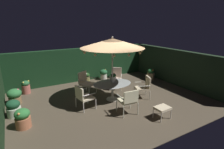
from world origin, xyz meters
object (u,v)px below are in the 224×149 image
at_px(potted_plant_left_far, 15,96).
at_px(potted_plant_back_center, 23,118).
at_px(patio_chair_north, 85,81).
at_px(patio_chair_south, 116,77).
at_px(patio_chair_southeast, 144,86).
at_px(potted_plant_front_corner, 14,108).
at_px(patio_umbrella, 112,43).
at_px(ottoman_footrest, 162,108).
at_px(potted_plant_back_left, 116,72).
at_px(potted_plant_back_right, 151,74).
at_px(potted_plant_right_far, 26,87).
at_px(potted_plant_right_near, 86,77).
at_px(centerpiece_planter, 113,77).
at_px(patio_dining_table, 112,86).
at_px(patio_chair_northeast, 83,96).
at_px(potted_plant_left_near, 104,74).
at_px(patio_chair_east, 129,100).

height_order(potted_plant_left_far, potted_plant_back_center, potted_plant_back_center).
height_order(patio_chair_north, patio_chair_south, patio_chair_north).
bearing_deg(patio_chair_southeast, potted_plant_front_corner, 168.60).
height_order(patio_umbrella, ottoman_footrest, patio_umbrella).
height_order(potted_plant_back_left, potted_plant_back_right, potted_plant_back_right).
xyz_separation_m(potted_plant_right_far, potted_plant_back_left, (4.93, 0.04, 0.01)).
distance_m(ottoman_footrest, potted_plant_left_far, 5.83).
bearing_deg(potted_plant_right_far, potted_plant_back_left, 0.50).
distance_m(patio_chair_south, potted_plant_right_near, 1.96).
relative_size(patio_chair_north, potted_plant_right_near, 1.95).
height_order(centerpiece_planter, potted_plant_back_right, centerpiece_planter).
bearing_deg(patio_chair_north, potted_plant_right_far, 150.02).
bearing_deg(potted_plant_right_far, potted_plant_right_near, 3.58).
distance_m(patio_chair_north, potted_plant_right_far, 2.81).
bearing_deg(potted_plant_back_right, potted_plant_right_far, 168.21).
distance_m(patio_chair_south, potted_plant_right_far, 4.31).
relative_size(patio_umbrella, potted_plant_right_far, 4.34).
height_order(potted_plant_front_corner, potted_plant_right_near, potted_plant_front_corner).
bearing_deg(patio_chair_south, potted_plant_front_corner, -172.23).
bearing_deg(potted_plant_right_far, centerpiece_planter, -37.90).
relative_size(patio_chair_south, potted_plant_back_center, 1.60).
xyz_separation_m(patio_chair_north, patio_chair_southeast, (2.06, -1.74, -0.05)).
bearing_deg(potted_plant_left_far, patio_chair_southeast, -23.52).
bearing_deg(patio_dining_table, ottoman_footrest, -72.62).
xyz_separation_m(patio_chair_northeast, potted_plant_left_near, (2.36, 2.89, -0.21)).
bearing_deg(patio_chair_northeast, ottoman_footrest, -44.12).
bearing_deg(potted_plant_back_right, patio_dining_table, -159.01).
bearing_deg(potted_plant_front_corner, potted_plant_right_far, 74.83).
bearing_deg(potted_plant_right_far, patio_chair_east, -53.10).
xyz_separation_m(patio_chair_north, potted_plant_right_near, (0.67, 1.59, -0.33)).
bearing_deg(potted_plant_left_near, potted_plant_left_far, -167.22).
height_order(patio_dining_table, patio_chair_southeast, patio_chair_southeast).
distance_m(potted_plant_left_far, potted_plant_front_corner, 1.15).
height_order(patio_chair_south, potted_plant_left_near, patio_chair_south).
xyz_separation_m(potted_plant_left_far, potted_plant_front_corner, (-0.07, -1.15, -0.03)).
bearing_deg(patio_umbrella, patio_chair_northeast, -171.98).
xyz_separation_m(potted_plant_left_far, potted_plant_right_near, (3.60, 1.16, -0.08)).
bearing_deg(centerpiece_planter, potted_plant_left_far, 157.45).
bearing_deg(patio_chair_east, potted_plant_left_near, 74.83).
bearing_deg(patio_chair_south, potted_plant_back_right, 3.33).
distance_m(patio_chair_southeast, potted_plant_left_far, 5.44).
relative_size(patio_chair_south, ottoman_footrest, 1.99).
bearing_deg(potted_plant_back_right, ottoman_footrest, -126.71).
xyz_separation_m(potted_plant_front_corner, potted_plant_right_near, (3.67, 2.31, -0.05)).
bearing_deg(potted_plant_left_far, potted_plant_back_right, -3.11).
xyz_separation_m(patio_umbrella, patio_chair_north, (-0.74, 1.22, -1.83)).
bearing_deg(patio_chair_southeast, potted_plant_right_near, 112.55).
xyz_separation_m(patio_dining_table, potted_plant_right_far, (-3.16, 2.62, -0.31)).
relative_size(patio_chair_southeast, potted_plant_left_far, 1.52).
bearing_deg(potted_plant_back_left, potted_plant_right_far, -179.50).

